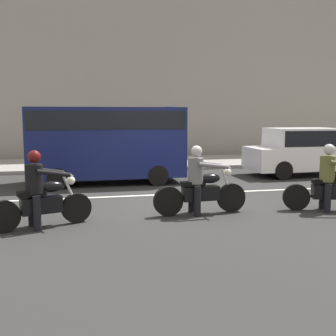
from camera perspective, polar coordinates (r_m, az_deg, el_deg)
ground_plane at (r=10.87m, az=0.53°, el=-4.50°), size 80.00×80.00×0.00m
sidewalk_slab at (r=18.65m, az=-4.94°, el=0.65°), size 40.00×4.40×0.14m
building_facade at (r=22.04m, az=-6.25°, el=13.61°), size 40.00×1.40×9.32m
lane_marking_stripe at (r=11.69m, az=-1.41°, el=-3.64°), size 18.00×0.14×0.01m
motorcycle_with_rider_olive at (r=10.40m, az=21.21°, el=-1.99°), size 2.14×0.89×1.55m
motorcycle_with_rider_black_leather at (r=8.63m, az=-16.86°, el=-3.63°), size 1.96×0.91×1.54m
motorcycle_with_rider_gray at (r=9.41m, az=4.34°, el=-2.45°), size 2.15×0.70×1.54m
parked_van_navy at (r=13.69m, az=-8.31°, el=3.82°), size 4.86×1.96×2.43m
parked_sedan_white at (r=16.11m, az=17.99°, el=2.16°), size 4.33×1.82×1.72m
street_sign_post at (r=18.01m, az=0.26°, el=5.36°), size 0.44×0.08×2.42m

